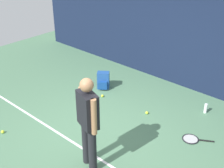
{
  "coord_description": "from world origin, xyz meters",
  "views": [
    {
      "loc": [
        3.48,
        -3.5,
        3.75
      ],
      "look_at": [
        0.0,
        0.4,
        1.0
      ],
      "focal_mm": 49.01,
      "sensor_mm": 36.0,
      "label": 1
    }
  ],
  "objects_px": {
    "tennis_ball_by_fence": "(147,113)",
    "tennis_player": "(88,119)",
    "tennis_ball_near_player": "(102,96)",
    "tennis_racket": "(192,139)",
    "water_bottle": "(206,108)",
    "backpack": "(103,81)",
    "tennis_ball_mid_court": "(3,132)"
  },
  "relations": [
    {
      "from": "tennis_ball_near_player",
      "to": "water_bottle",
      "type": "xyz_separation_m",
      "value": [
        2.19,
        1.03,
        0.08
      ]
    },
    {
      "from": "tennis_ball_mid_court",
      "to": "tennis_ball_by_fence",
      "type": "bearing_deg",
      "value": 55.01
    },
    {
      "from": "tennis_ball_mid_court",
      "to": "tennis_ball_near_player",
      "type": "bearing_deg",
      "value": 78.19
    },
    {
      "from": "tennis_ball_by_fence",
      "to": "backpack",
      "type": "bearing_deg",
      "value": 171.24
    },
    {
      "from": "backpack",
      "to": "tennis_ball_near_player",
      "type": "bearing_deg",
      "value": -86.96
    },
    {
      "from": "tennis_ball_by_fence",
      "to": "tennis_player",
      "type": "bearing_deg",
      "value": -83.64
    },
    {
      "from": "tennis_racket",
      "to": "tennis_player",
      "type": "bearing_deg",
      "value": 31.13
    },
    {
      "from": "tennis_racket",
      "to": "tennis_ball_by_fence",
      "type": "distance_m",
      "value": 1.21
    },
    {
      "from": "tennis_racket",
      "to": "tennis_ball_mid_court",
      "type": "height_order",
      "value": "tennis_ball_mid_court"
    },
    {
      "from": "tennis_ball_near_player",
      "to": "tennis_ball_by_fence",
      "type": "xyz_separation_m",
      "value": [
        1.25,
        0.11,
        0.0
      ]
    },
    {
      "from": "tennis_racket",
      "to": "backpack",
      "type": "height_order",
      "value": "backpack"
    },
    {
      "from": "tennis_player",
      "to": "tennis_ball_mid_court",
      "type": "distance_m",
      "value": 2.25
    },
    {
      "from": "tennis_ball_mid_court",
      "to": "water_bottle",
      "type": "xyz_separation_m",
      "value": [
        2.69,
        3.42,
        0.08
      ]
    },
    {
      "from": "tennis_racket",
      "to": "backpack",
      "type": "relative_size",
      "value": 1.4
    },
    {
      "from": "tennis_racket",
      "to": "tennis_ball_by_fence",
      "type": "xyz_separation_m",
      "value": [
        -1.2,
        0.15,
        0.02
      ]
    },
    {
      "from": "tennis_player",
      "to": "water_bottle",
      "type": "bearing_deg",
      "value": -85.43
    },
    {
      "from": "tennis_player",
      "to": "tennis_racket",
      "type": "relative_size",
      "value": 2.76
    },
    {
      "from": "tennis_ball_by_fence",
      "to": "water_bottle",
      "type": "height_order",
      "value": "water_bottle"
    },
    {
      "from": "tennis_player",
      "to": "tennis_ball_mid_court",
      "type": "bearing_deg",
      "value": 33.24
    },
    {
      "from": "tennis_ball_near_player",
      "to": "water_bottle",
      "type": "distance_m",
      "value": 2.42
    },
    {
      "from": "tennis_ball_by_fence",
      "to": "water_bottle",
      "type": "relative_size",
      "value": 0.3
    },
    {
      "from": "tennis_ball_by_fence",
      "to": "tennis_ball_mid_court",
      "type": "relative_size",
      "value": 1.0
    },
    {
      "from": "tennis_racket",
      "to": "tennis_ball_near_player",
      "type": "height_order",
      "value": "tennis_ball_near_player"
    },
    {
      "from": "tennis_player",
      "to": "backpack",
      "type": "relative_size",
      "value": 3.86
    },
    {
      "from": "water_bottle",
      "to": "tennis_player",
      "type": "bearing_deg",
      "value": -103.88
    },
    {
      "from": "backpack",
      "to": "tennis_ball_by_fence",
      "type": "xyz_separation_m",
      "value": [
        1.55,
        -0.24,
        -0.18
      ]
    },
    {
      "from": "tennis_racket",
      "to": "tennis_ball_mid_court",
      "type": "distance_m",
      "value": 3.78
    },
    {
      "from": "tennis_player",
      "to": "water_bottle",
      "type": "relative_size",
      "value": 7.65
    },
    {
      "from": "backpack",
      "to": "tennis_ball_mid_court",
      "type": "bearing_deg",
      "value": -131.46
    },
    {
      "from": "tennis_player",
      "to": "tennis_ball_near_player",
      "type": "height_order",
      "value": "tennis_player"
    },
    {
      "from": "tennis_ball_near_player",
      "to": "backpack",
      "type": "bearing_deg",
      "value": 130.21
    },
    {
      "from": "tennis_ball_by_fence",
      "to": "water_bottle",
      "type": "distance_m",
      "value": 1.31
    }
  ]
}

